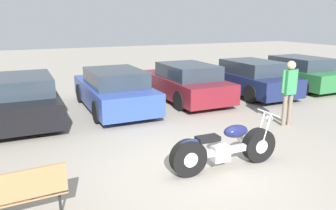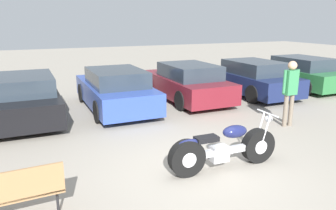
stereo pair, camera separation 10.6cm
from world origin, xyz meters
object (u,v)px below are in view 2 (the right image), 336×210
Objects in this scene: motorcycle at (223,148)px; parked_car_maroon at (187,83)px; parked_car_blue at (115,90)px; parked_car_black at (25,98)px; parked_car_navy at (250,78)px; parked_car_green at (299,73)px; person_standing at (290,88)px.

parked_car_maroon is at bearing 69.96° from motorcycle.
parked_car_blue reaches higher than motorcycle.
parked_car_black and parked_car_maroon have the same top height.
parked_car_maroon is at bearing 2.42° from parked_car_black.
parked_car_maroon is 1.00× the size of parked_car_navy.
parked_car_maroon is 1.00× the size of parked_car_green.
parked_car_black is 10.73m from parked_car_green.
parked_car_maroon is 2.39× the size of person_standing.
parked_car_black is 1.00× the size of parked_car_maroon.
parked_car_black and parked_car_blue have the same top height.
parked_car_blue is 1.00× the size of parked_car_navy.
parked_car_green is at bearing 36.46° from motorcycle.
motorcycle is 0.54× the size of parked_car_maroon.
parked_car_green is at bearing 1.44° from parked_car_black.
parked_car_black is at bearing -179.47° from parked_car_blue.
parked_car_blue is 8.05m from parked_car_green.
person_standing is at bearing 26.49° from motorcycle.
motorcycle is 6.17m from parked_car_black.
parked_car_green is (5.36, 0.04, 0.00)m from parked_car_maroon.
parked_car_black and parked_car_navy have the same top height.
parked_car_navy is (2.68, -0.17, 0.00)m from parked_car_maroon.
person_standing is (-1.55, -3.66, 0.43)m from parked_car_navy.
parked_car_navy is at bearing 0.43° from parked_car_black.
person_standing reaches higher than parked_car_black.
parked_car_navy is at bearing -3.54° from parked_car_maroon.
parked_car_maroon is at bearing 4.29° from parked_car_blue.
parked_car_green is at bearing 42.44° from person_standing.
parked_car_maroon is (2.68, 0.20, 0.00)m from parked_car_blue.
parked_car_green is 5.75m from person_standing.
parked_car_maroon is at bearing 176.46° from parked_car_navy.
motorcycle is 6.97m from parked_car_navy.
motorcycle is 3.51m from person_standing.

